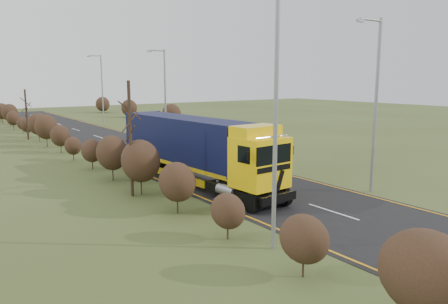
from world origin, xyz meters
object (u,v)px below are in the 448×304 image
at_px(car_blue_sedan, 171,133).
at_px(speed_sign, 214,132).
at_px(car_red_hatchback, 190,136).
at_px(lorry, 197,146).
at_px(streetlight_near, 375,99).

height_order(car_blue_sedan, speed_sign, speed_sign).
bearing_deg(car_blue_sedan, car_red_hatchback, 96.35).
relative_size(car_red_hatchback, car_blue_sedan, 1.08).
relative_size(lorry, car_red_hatchback, 3.55).
height_order(lorry, streetlight_near, streetlight_near).
distance_m(lorry, speed_sign, 10.80).
xyz_separation_m(lorry, car_red_hatchback, (8.02, 14.28, -1.55)).
distance_m(lorry, streetlight_near, 10.18).
height_order(lorry, car_blue_sedan, lorry).
bearing_deg(lorry, speed_sign, 46.74).
bearing_deg(streetlight_near, car_blue_sedan, 87.08).
bearing_deg(speed_sign, streetlight_near, -90.49).
xyz_separation_m(lorry, speed_sign, (6.82, 8.35, -0.52)).
relative_size(lorry, car_blue_sedan, 3.83).
distance_m(car_red_hatchback, car_blue_sedan, 3.76).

